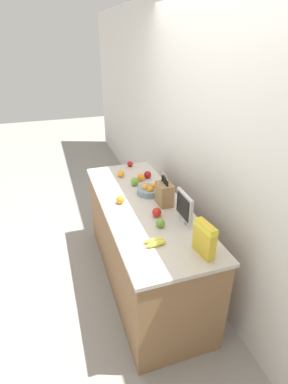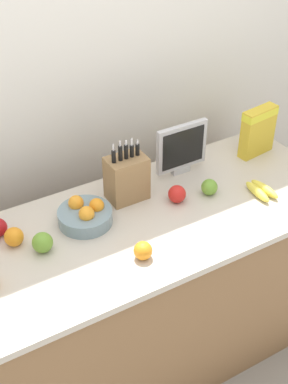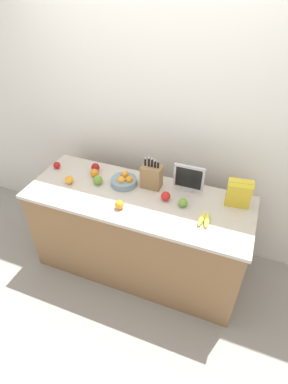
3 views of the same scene
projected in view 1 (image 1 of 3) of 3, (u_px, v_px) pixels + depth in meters
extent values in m
plane|color=gray|center=(143.00, 278.00, 3.05)|extent=(14.00, 14.00, 0.00)
cube|color=silver|center=(206.00, 151.00, 2.61)|extent=(9.00, 0.06, 2.60)
cube|color=olive|center=(143.00, 245.00, 2.85)|extent=(1.86, 0.68, 0.84)
cube|color=beige|center=(143.00, 205.00, 2.65)|extent=(1.89, 0.71, 0.03)
cube|color=#937047|center=(165.00, 194.00, 2.60)|extent=(0.17, 0.12, 0.20)
cylinder|color=black|center=(163.00, 178.00, 2.59)|extent=(0.02, 0.02, 0.05)
cube|color=silver|center=(163.00, 174.00, 2.57)|extent=(0.01, 0.00, 0.03)
cylinder|color=black|center=(164.00, 179.00, 2.56)|extent=(0.02, 0.02, 0.07)
cube|color=silver|center=(164.00, 174.00, 2.54)|extent=(0.01, 0.00, 0.03)
cylinder|color=black|center=(165.00, 180.00, 2.54)|extent=(0.02, 0.02, 0.06)
cube|color=silver|center=(165.00, 176.00, 2.52)|extent=(0.01, 0.00, 0.03)
cylinder|color=black|center=(166.00, 182.00, 2.52)|extent=(0.02, 0.02, 0.05)
cube|color=silver|center=(166.00, 177.00, 2.50)|extent=(0.01, 0.00, 0.04)
cylinder|color=black|center=(167.00, 184.00, 2.50)|extent=(0.02, 0.02, 0.05)
cube|color=silver|center=(168.00, 180.00, 2.48)|extent=(0.01, 0.00, 0.02)
cube|color=#B7B7BC|center=(183.00, 220.00, 2.39)|extent=(0.09, 0.03, 0.03)
cube|color=#B7B7BC|center=(184.00, 206.00, 2.33)|extent=(0.25, 0.02, 0.22)
cube|color=black|center=(183.00, 207.00, 2.33)|extent=(0.22, 0.00, 0.18)
cube|color=gold|center=(204.00, 239.00, 1.99)|extent=(0.19, 0.08, 0.24)
cube|color=yellow|center=(206.00, 227.00, 1.94)|extent=(0.19, 0.08, 0.04)
cylinder|color=gray|center=(149.00, 191.00, 2.81)|extent=(0.22, 0.22, 0.06)
sphere|color=orange|center=(150.00, 190.00, 2.74)|extent=(0.06, 0.06, 0.06)
sphere|color=orange|center=(154.00, 186.00, 2.82)|extent=(0.06, 0.06, 0.06)
sphere|color=orange|center=(145.00, 187.00, 2.79)|extent=(0.06, 0.06, 0.06)
ellipsoid|color=yellow|center=(156.00, 244.00, 2.11)|extent=(0.05, 0.16, 0.04)
ellipsoid|color=yellow|center=(154.00, 240.00, 2.14)|extent=(0.05, 0.16, 0.04)
sphere|color=#A31419|center=(148.00, 175.00, 3.11)|extent=(0.08, 0.08, 0.08)
sphere|color=#6B9E33|center=(160.00, 223.00, 2.31)|extent=(0.07, 0.07, 0.07)
sphere|color=red|center=(130.00, 164.00, 3.39)|extent=(0.06, 0.06, 0.06)
sphere|color=red|center=(157.00, 212.00, 2.45)|extent=(0.08, 0.08, 0.08)
sphere|color=#6B9E33|center=(135.00, 181.00, 2.96)|extent=(0.08, 0.08, 0.08)
sphere|color=orange|center=(120.00, 200.00, 2.64)|extent=(0.07, 0.07, 0.07)
sphere|color=orange|center=(141.00, 177.00, 3.06)|extent=(0.08, 0.08, 0.08)
sphere|color=orange|center=(121.00, 174.00, 3.14)|extent=(0.08, 0.08, 0.08)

